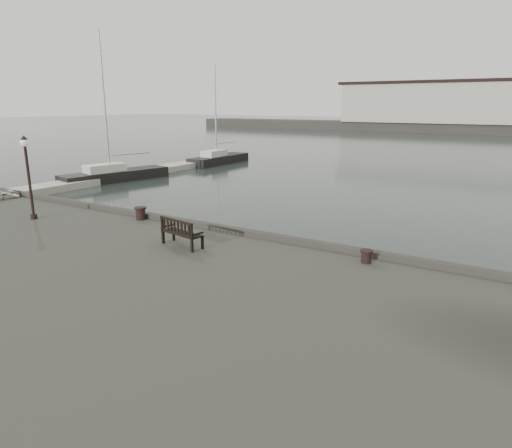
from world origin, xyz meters
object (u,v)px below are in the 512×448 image
at_px(bollard_left, 141,213).
at_px(lamp_post, 27,166).
at_px(bollard_right, 366,256).
at_px(bench, 182,238).
at_px(yacht_c, 116,178).
at_px(yacht_d, 219,161).

relative_size(bollard_left, lamp_post, 0.15).
relative_size(bollard_right, lamp_post, 0.12).
relative_size(bench, bollard_right, 4.24).
bearing_deg(bench, lamp_post, -167.88).
height_order(bench, lamp_post, lamp_post).
bearing_deg(yacht_c, lamp_post, -38.56).
bearing_deg(bollard_right, bench, -164.06).
height_order(bollard_left, lamp_post, lamp_post).
relative_size(bollard_left, yacht_d, 0.05).
relative_size(bench, yacht_c, 0.13).
xyz_separation_m(bollard_left, lamp_post, (-3.58, -2.10, 1.79)).
bearing_deg(yacht_c, yacht_d, 100.16).
bearing_deg(yacht_d, yacht_c, -92.29).
relative_size(bollard_right, yacht_c, 0.03).
distance_m(bollard_left, lamp_post, 4.52).
relative_size(lamp_post, yacht_d, 0.31).
bearing_deg(bench, bollard_left, 163.16).
distance_m(bench, lamp_post, 7.38).
distance_m(bench, bollard_left, 4.00).
xyz_separation_m(yacht_c, yacht_d, (0.43, 13.07, -0.01)).
bearing_deg(lamp_post, bollard_left, 30.45).
bearing_deg(bollard_left, bollard_right, -1.55).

